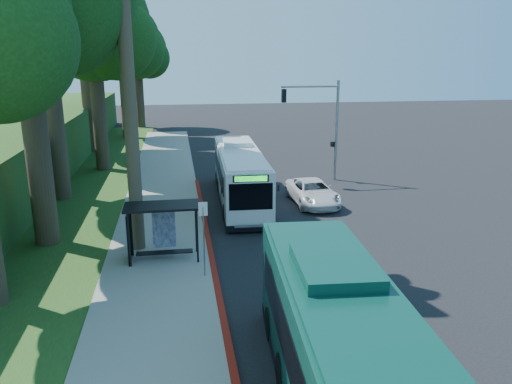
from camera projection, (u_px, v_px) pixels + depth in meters
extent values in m
plane|color=black|center=(304.00, 230.00, 25.56)|extent=(140.00, 140.00, 0.00)
cube|color=gray|center=(160.00, 236.00, 24.42)|extent=(4.50, 70.00, 0.12)
cube|color=maroon|center=(213.00, 266.00, 20.97)|extent=(0.25, 30.00, 0.13)
cube|color=#234719|center=(60.00, 212.00, 28.32)|extent=(8.00, 70.00, 0.06)
cube|color=black|center=(162.00, 206.00, 20.97)|extent=(3.20, 1.50, 0.10)
cube|color=black|center=(129.00, 237.00, 21.09)|extent=(0.06, 1.30, 2.20)
cube|color=navy|center=(164.00, 229.00, 21.96)|extent=(1.00, 0.12, 1.70)
cube|color=black|center=(165.00, 252.00, 21.41)|extent=(2.40, 0.40, 0.06)
cube|color=black|center=(131.00, 232.00, 21.67)|extent=(0.08, 0.08, 2.40)
cube|color=black|center=(196.00, 229.00, 22.10)|extent=(0.08, 0.08, 2.40)
cube|color=black|center=(129.00, 242.00, 20.52)|extent=(0.08, 0.08, 2.40)
cube|color=black|center=(197.00, 238.00, 20.95)|extent=(0.08, 0.08, 2.40)
cylinder|color=gray|center=(204.00, 243.00, 19.57)|extent=(0.06, 0.06, 3.00)
cube|color=white|center=(203.00, 209.00, 19.20)|extent=(0.35, 0.04, 0.55)
cylinder|color=gray|center=(336.00, 131.00, 34.90)|extent=(0.20, 0.20, 7.00)
cylinder|color=gray|center=(310.00, 86.00, 33.77)|extent=(4.00, 0.14, 0.14)
cube|color=black|center=(284.00, 96.00, 33.65)|extent=(0.30, 0.30, 0.90)
cube|color=black|center=(332.00, 144.00, 35.10)|extent=(0.25, 0.25, 0.35)
cylinder|color=#4C3F2D|center=(130.00, 107.00, 21.16)|extent=(0.60, 0.60, 13.00)
cylinder|color=#382B1E|center=(36.00, 134.00, 22.26)|extent=(1.10, 1.10, 10.50)
sphere|color=#15350E|center=(55.00, 7.00, 19.97)|extent=(5.60, 5.60, 5.60)
cylinder|color=#382B1E|center=(52.00, 102.00, 29.54)|extent=(1.18, 1.18, 11.90)
cylinder|color=#382B1E|center=(99.00, 107.00, 37.66)|extent=(1.06, 1.06, 9.80)
sphere|color=#15350E|center=(92.00, 23.00, 36.07)|extent=(8.40, 8.40, 8.40)
sphere|color=#15350E|center=(115.00, 38.00, 35.43)|extent=(5.88, 5.88, 5.88)
sphere|color=#15350E|center=(75.00, 36.00, 37.47)|extent=(5.46, 5.46, 5.46)
cylinder|color=#382B1E|center=(88.00, 90.00, 44.79)|extent=(1.14, 1.14, 11.20)
sphere|color=#15350E|center=(80.00, 9.00, 42.97)|extent=(9.60, 9.60, 9.60)
sphere|color=#15350E|center=(102.00, 24.00, 42.24)|extent=(6.72, 6.72, 6.72)
sphere|color=#15350E|center=(65.00, 22.00, 44.57)|extent=(6.24, 6.24, 6.24)
cylinder|color=#382B1E|center=(125.00, 95.00, 53.07)|extent=(1.02, 1.02, 9.10)
sphere|color=#15350E|center=(121.00, 41.00, 51.59)|extent=(8.00, 8.00, 8.00)
sphere|color=#15350E|center=(137.00, 51.00, 50.97)|extent=(5.60, 5.60, 5.60)
sphere|color=#15350E|center=(110.00, 49.00, 52.92)|extent=(5.20, 5.20, 5.20)
cylinder|color=#382B1E|center=(140.00, 93.00, 60.93)|extent=(0.98, 0.98, 8.40)
sphere|color=#15350E|center=(137.00, 49.00, 59.57)|extent=(7.00, 7.00, 7.00)
sphere|color=#15350E|center=(149.00, 58.00, 59.04)|extent=(4.90, 4.90, 4.90)
sphere|color=#15350E|center=(128.00, 56.00, 60.74)|extent=(4.55, 4.55, 4.55)
cube|color=silver|center=(240.00, 174.00, 30.03)|extent=(2.86, 11.65, 2.75)
cube|color=black|center=(240.00, 197.00, 30.40)|extent=(2.89, 11.71, 0.34)
cube|color=black|center=(239.00, 168.00, 30.42)|extent=(2.83, 9.11, 1.06)
cube|color=black|center=(251.00, 197.00, 24.48)|extent=(2.17, 0.19, 1.35)
cube|color=black|center=(232.00, 152.00, 35.44)|extent=(1.97, 0.18, 0.96)
cube|color=#19E533|center=(251.00, 178.00, 24.23)|extent=(1.60, 0.15, 0.27)
cube|color=silver|center=(240.00, 151.00, 29.65)|extent=(2.65, 11.06, 0.12)
cube|color=silver|center=(237.00, 143.00, 31.46)|extent=(1.80, 2.47, 0.34)
cylinder|color=black|center=(226.00, 213.00, 26.68)|extent=(0.32, 0.97, 0.96)
cylinder|color=black|center=(267.00, 211.00, 26.94)|extent=(0.32, 0.97, 0.96)
cylinder|color=black|center=(218.00, 178.00, 34.43)|extent=(0.32, 0.97, 0.96)
cylinder|color=black|center=(250.00, 177.00, 34.69)|extent=(0.32, 0.97, 0.96)
cube|color=#0A382E|center=(355.00, 379.00, 10.77)|extent=(3.45, 12.65, 2.97)
cube|color=black|center=(349.00, 354.00, 11.20)|extent=(3.34, 9.90, 1.15)
cube|color=black|center=(302.00, 255.00, 16.63)|extent=(2.13, 0.26, 1.04)
cube|color=#0A382E|center=(359.00, 315.00, 10.37)|extent=(3.20, 12.01, 0.13)
cube|color=#0A382E|center=(335.00, 267.00, 12.32)|extent=(2.02, 2.72, 0.36)
cylinder|color=black|center=(272.00, 324.00, 15.57)|extent=(0.38, 1.06, 1.04)
cylinder|color=black|center=(347.00, 320.00, 15.79)|extent=(0.38, 1.06, 1.04)
imported|color=silver|center=(313.00, 192.00, 29.90)|extent=(2.55, 5.21, 1.42)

